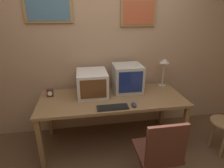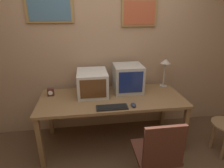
{
  "view_description": "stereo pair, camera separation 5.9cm",
  "coord_description": "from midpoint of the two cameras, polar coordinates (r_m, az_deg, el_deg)",
  "views": [
    {
      "loc": [
        -0.38,
        -1.3,
        1.83
      ],
      "look_at": [
        0.0,
        0.96,
        0.93
      ],
      "focal_mm": 30.0,
      "sensor_mm": 36.0,
      "label": 1
    },
    {
      "loc": [
        -0.32,
        -1.31,
        1.83
      ],
      "look_at": [
        0.0,
        0.96,
        0.93
      ],
      "focal_mm": 30.0,
      "sensor_mm": 36.0,
      "label": 2
    }
  ],
  "objects": [
    {
      "name": "keyboard_main",
      "position": [
        2.27,
        0.76,
        -7.1
      ],
      "size": [
        0.38,
        0.13,
        0.03
      ],
      "color": "black",
      "rests_on": "desk"
    },
    {
      "name": "monitor_left",
      "position": [
        2.6,
        -5.35,
        0.35
      ],
      "size": [
        0.41,
        0.48,
        0.33
      ],
      "color": "beige",
      "rests_on": "desk"
    },
    {
      "name": "desk_lamp",
      "position": [
        2.91,
        16.49,
        5.54
      ],
      "size": [
        0.15,
        0.15,
        0.43
      ],
      "color": "#B2A899",
      "rests_on": "desk"
    },
    {
      "name": "office_chair",
      "position": [
        2.13,
        14.12,
        -21.68
      ],
      "size": [
        0.44,
        0.44,
        0.9
      ],
      "color": "black",
      "rests_on": "ground_plane"
    },
    {
      "name": "desk",
      "position": [
        2.57,
        0.66,
        -5.42
      ],
      "size": [
        1.94,
        0.8,
        0.73
      ],
      "color": "olive",
      "rests_on": "ground_plane"
    },
    {
      "name": "desk_clock",
      "position": [
        2.69,
        -17.6,
        -2.4
      ],
      "size": [
        0.08,
        0.05,
        0.11
      ],
      "color": "#4C231E",
      "rests_on": "desk"
    },
    {
      "name": "monitor_right",
      "position": [
        2.69,
        5.48,
        1.76
      ],
      "size": [
        0.4,
        0.39,
        0.39
      ],
      "color": "#B7B2A8",
      "rests_on": "desk"
    },
    {
      "name": "mouse_near_keyboard",
      "position": [
        2.32,
        7.26,
        -6.35
      ],
      "size": [
        0.06,
        0.11,
        0.04
      ],
      "color": "#282D3D",
      "rests_on": "desk"
    },
    {
      "name": "wall_back",
      "position": [
        2.82,
        -0.85,
        10.83
      ],
      "size": [
        8.0,
        0.08,
        2.6
      ],
      "color": "tan",
      "rests_on": "ground_plane"
    }
  ]
}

